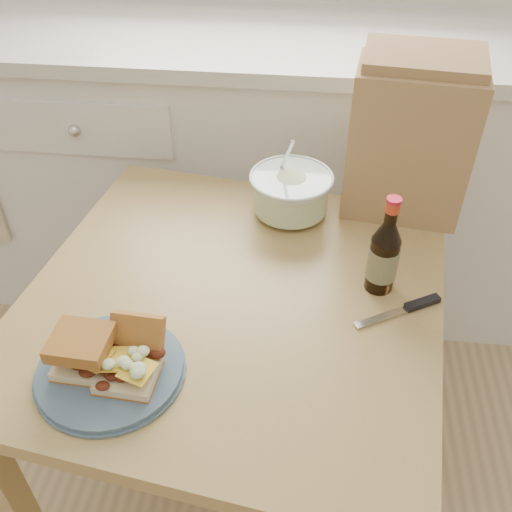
# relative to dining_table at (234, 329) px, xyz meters

# --- Properties ---
(cabinet_run) EXTENTS (2.50, 0.64, 0.94)m
(cabinet_run) POSITION_rel_dining_table_xyz_m (-0.03, 0.87, -0.12)
(cabinet_run) COLOR silver
(cabinet_run) RESTS_ON ground
(dining_table) EXTENTS (0.95, 0.95, 0.70)m
(dining_table) POSITION_rel_dining_table_xyz_m (0.00, 0.00, 0.00)
(dining_table) COLOR #A98950
(dining_table) RESTS_ON ground
(plate) EXTENTS (0.26, 0.26, 0.02)m
(plate) POSITION_rel_dining_table_xyz_m (-0.19, -0.22, 0.11)
(plate) COLOR #475E72
(plate) RESTS_ON dining_table
(sandwich_left) EXTENTS (0.11, 0.10, 0.07)m
(sandwich_left) POSITION_rel_dining_table_xyz_m (-0.23, -0.22, 0.16)
(sandwich_left) COLOR beige
(sandwich_left) RESTS_ON plate
(sandwich_right) EXTENTS (0.11, 0.14, 0.08)m
(sandwich_right) POSITION_rel_dining_table_xyz_m (-0.14, -0.22, 0.15)
(sandwich_right) COLOR beige
(sandwich_right) RESTS_ON plate
(coleslaw_bowl) EXTENTS (0.20, 0.20, 0.20)m
(coleslaw_bowl) POSITION_rel_dining_table_xyz_m (0.10, 0.30, 0.15)
(coleslaw_bowl) COLOR silver
(coleslaw_bowl) RESTS_ON dining_table
(beer_bottle) EXTENTS (0.06, 0.06, 0.22)m
(beer_bottle) POSITION_rel_dining_table_xyz_m (0.30, 0.06, 0.19)
(beer_bottle) COLOR black
(beer_bottle) RESTS_ON dining_table
(knife) EXTENTS (0.18, 0.11, 0.01)m
(knife) POSITION_rel_dining_table_xyz_m (0.36, 0.00, 0.11)
(knife) COLOR silver
(knife) RESTS_ON dining_table
(paper_bag) EXTENTS (0.29, 0.21, 0.35)m
(paper_bag) POSITION_rel_dining_table_xyz_m (0.36, 0.36, 0.28)
(paper_bag) COLOR #A88251
(paper_bag) RESTS_ON dining_table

